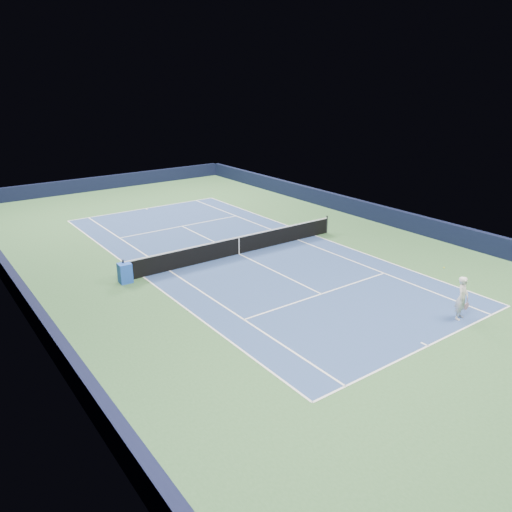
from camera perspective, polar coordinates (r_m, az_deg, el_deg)
ground at (r=26.65m, az=-1.96°, el=0.23°), size 40.00×40.00×0.00m
wall_far at (r=43.80m, az=-16.86°, el=8.03°), size 22.00×0.35×1.10m
wall_right at (r=33.49m, az=13.59°, el=4.81°), size 0.35×40.00×1.10m
wall_left at (r=22.68m, az=-25.28°, el=-3.95°), size 0.35×40.00×1.10m
court_surface at (r=26.65m, az=-1.96°, el=0.23°), size 10.97×23.77×0.01m
baseline_far at (r=36.68m, az=-12.50°, el=5.33°), size 10.97×0.08×0.00m
baseline_near at (r=18.90m, az=19.07°, el=-9.69°), size 10.97×0.08×0.00m
sideline_doubles_right at (r=29.90m, az=6.77°, el=2.34°), size 0.08×23.77×0.00m
sideline_doubles_left at (r=24.22m, az=-12.76°, el=-2.35°), size 0.08×23.77×0.00m
sideline_singles_right at (r=29.02m, az=4.78°, el=1.87°), size 0.08×23.77×0.00m
sideline_singles_left at (r=24.73m, az=-9.87°, el=-1.66°), size 0.08×23.77×0.00m
service_line_far at (r=31.89m, az=-8.45°, el=3.39°), size 8.23×0.08×0.00m
service_line_near at (r=22.02m, az=7.48°, el=-4.32°), size 8.23×0.08×0.00m
center_service_line at (r=26.65m, az=-1.96°, el=0.25°), size 0.08×12.80×0.00m
center_mark_far at (r=36.55m, az=-12.41°, el=5.29°), size 0.08×0.30×0.00m
center_mark_near at (r=18.97m, az=18.70°, el=-9.52°), size 0.08×0.30×0.00m
tennis_net at (r=26.48m, az=-1.97°, el=1.26°), size 12.90×0.10×1.07m
sponsor_cube at (r=23.64m, az=-14.73°, el=-1.89°), size 0.63×0.54×0.93m
tennis_player at (r=20.96m, az=22.48°, el=-4.46°), size 0.84×1.32×1.83m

